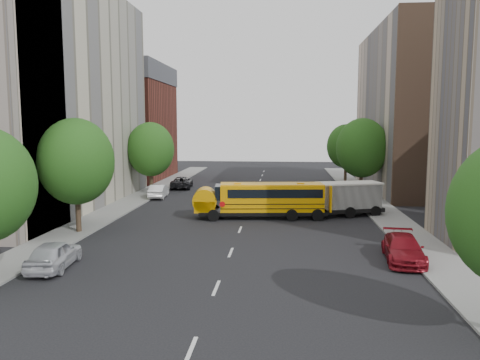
# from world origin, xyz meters

# --- Properties ---
(ground) EXTENTS (120.00, 120.00, 0.00)m
(ground) POSITION_xyz_m (0.00, 0.00, 0.00)
(ground) COLOR black
(ground) RESTS_ON ground
(sidewalk_left) EXTENTS (3.00, 80.00, 0.12)m
(sidewalk_left) POSITION_xyz_m (-11.50, 5.00, 0.06)
(sidewalk_left) COLOR slate
(sidewalk_left) RESTS_ON ground
(sidewalk_right) EXTENTS (3.00, 80.00, 0.12)m
(sidewalk_right) POSITION_xyz_m (11.50, 5.00, 0.06)
(sidewalk_right) COLOR slate
(sidewalk_right) RESTS_ON ground
(lane_markings) EXTENTS (0.15, 64.00, 0.01)m
(lane_markings) POSITION_xyz_m (0.00, 10.00, 0.01)
(lane_markings) COLOR silver
(lane_markings) RESTS_ON ground
(building_left_cream) EXTENTS (10.00, 26.00, 20.00)m
(building_left_cream) POSITION_xyz_m (-18.00, 6.00, 10.00)
(building_left_cream) COLOR beige
(building_left_cream) RESTS_ON ground
(building_left_redbrick) EXTENTS (10.00, 15.00, 13.00)m
(building_left_redbrick) POSITION_xyz_m (-18.00, 28.00, 6.50)
(building_left_redbrick) COLOR maroon
(building_left_redbrick) RESTS_ON ground
(building_right_far) EXTENTS (10.00, 22.00, 18.00)m
(building_right_far) POSITION_xyz_m (18.00, 20.00, 9.00)
(building_right_far) COLOR #C0A995
(building_right_far) RESTS_ON ground
(building_right_sidewall) EXTENTS (10.10, 0.30, 18.00)m
(building_right_sidewall) POSITION_xyz_m (18.00, 9.00, 9.00)
(building_right_sidewall) COLOR brown
(building_right_sidewall) RESTS_ON ground
(street_tree_1) EXTENTS (5.12, 5.12, 7.90)m
(street_tree_1) POSITION_xyz_m (-11.00, -4.00, 4.95)
(street_tree_1) COLOR #38281C
(street_tree_1) RESTS_ON ground
(street_tree_2) EXTENTS (4.99, 4.99, 7.71)m
(street_tree_2) POSITION_xyz_m (-11.00, 14.00, 4.83)
(street_tree_2) COLOR #38281C
(street_tree_2) RESTS_ON ground
(street_tree_4) EXTENTS (5.25, 5.25, 8.10)m
(street_tree_4) POSITION_xyz_m (11.00, 14.00, 5.08)
(street_tree_4) COLOR #38281C
(street_tree_4) RESTS_ON ground
(street_tree_5) EXTENTS (4.86, 4.86, 7.51)m
(street_tree_5) POSITION_xyz_m (11.00, 26.00, 4.70)
(street_tree_5) COLOR #38281C
(street_tree_5) RESTS_ON ground
(school_bus) EXTENTS (10.32, 3.39, 2.86)m
(school_bus) POSITION_xyz_m (1.33, 2.36, 1.60)
(school_bus) COLOR black
(school_bus) RESTS_ON ground
(safari_truck) EXTENTS (6.80, 4.03, 2.75)m
(safari_truck) POSITION_xyz_m (7.97, 3.86, 1.46)
(safari_truck) COLOR black
(safari_truck) RESTS_ON ground
(parked_car_0) EXTENTS (2.18, 4.54, 1.50)m
(parked_car_0) POSITION_xyz_m (-8.80, -11.85, 0.75)
(parked_car_0) COLOR silver
(parked_car_0) RESTS_ON ground
(parked_car_1) EXTENTS (1.78, 4.30, 1.38)m
(parked_car_1) POSITION_xyz_m (-9.60, 11.77, 0.69)
(parked_car_1) COLOR white
(parked_car_1) RESTS_ON ground
(parked_car_2) EXTENTS (2.76, 5.15, 1.38)m
(parked_car_2) POSITION_xyz_m (-8.80, 19.14, 0.69)
(parked_car_2) COLOR black
(parked_car_2) RESTS_ON ground
(parked_car_3) EXTENTS (2.42, 5.01, 1.41)m
(parked_car_3) POSITION_xyz_m (9.60, -8.85, 0.70)
(parked_car_3) COLOR maroon
(parked_car_3) RESTS_ON ground
(parked_car_4) EXTENTS (1.96, 4.62, 1.56)m
(parked_car_4) POSITION_xyz_m (9.60, 12.86, 0.78)
(parked_car_4) COLOR #3E3761
(parked_car_4) RESTS_ON ground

